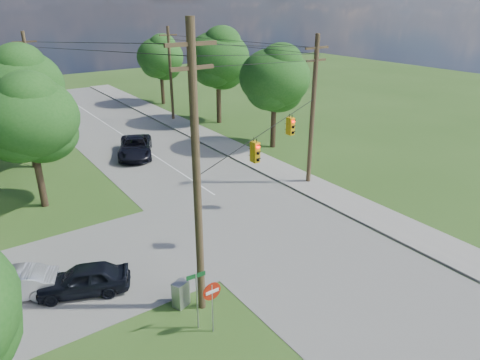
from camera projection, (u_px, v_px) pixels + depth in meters
ground at (287, 275)px, 20.99m from camera, size 140.00×140.00×0.00m
main_road at (258, 224)px, 25.81m from camera, size 10.00×100.00×0.03m
sidewalk_east at (336, 196)px, 29.33m from camera, size 2.60×100.00×0.12m
pole_sw at (197, 176)px, 16.44m from camera, size 2.00×0.32×12.00m
pole_ne at (313, 110)px, 29.60m from camera, size 2.00×0.32×10.50m
pole_north_e at (171, 73)px, 46.35m from camera, size 2.00×0.32×10.00m
pole_north_w at (33, 87)px, 39.02m from camera, size 2.00×0.32×10.00m
power_lines at (192, 57)px, 26.94m from camera, size 13.93×29.62×4.93m
traffic_signals at (274, 137)px, 23.54m from camera, size 4.91×3.27×1.05m
tree_w_near at (28, 118)px, 25.80m from camera, size 6.00×6.00×8.40m
tree_w_mid at (20, 85)px, 32.11m from camera, size 6.40×6.40×9.22m
tree_e_near at (275, 78)px, 36.97m from camera, size 6.20×6.20×8.81m
tree_e_mid at (218, 58)px, 44.54m from camera, size 6.60×6.60×9.64m
tree_e_far at (160, 57)px, 53.46m from camera, size 5.80×5.80×8.32m
car_cross_dark at (84, 279)px, 19.49m from camera, size 4.42×3.13×1.40m
car_cross_silver at (10, 285)px, 19.15m from camera, size 4.27×2.81×1.33m
car_main_north at (135, 147)px, 36.71m from camera, size 4.86×6.44×1.63m
control_cabinet at (181, 294)px, 18.70m from camera, size 0.81×0.70×1.22m
do_not_enter_sign at (212, 297)px, 16.77m from camera, size 0.80×0.08×2.38m
street_name_sign at (197, 294)px, 16.98m from camera, size 0.80×0.11×2.67m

